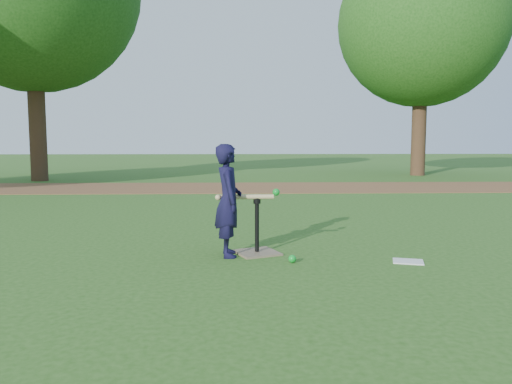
{
  "coord_description": "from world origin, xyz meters",
  "views": [
    {
      "loc": [
        0.13,
        -5.53,
        1.24
      ],
      "look_at": [
        0.32,
        0.15,
        0.65
      ],
      "focal_mm": 35.0,
      "sensor_mm": 36.0,
      "label": 1
    }
  ],
  "objects": [
    {
      "name": "tree_right",
      "position": [
        6.5,
        12.0,
        5.29
      ],
      "size": [
        5.8,
        5.8,
        8.21
      ],
      "color": "#382316",
      "rests_on": "ground"
    },
    {
      "name": "child",
      "position": [
        0.01,
        -0.25,
        0.6
      ],
      "size": [
        0.34,
        0.47,
        1.2
      ],
      "primitive_type": "imported",
      "rotation": [
        0.0,
        0.0,
        1.69
      ],
      "color": "black",
      "rests_on": "ground"
    },
    {
      "name": "swing_action",
      "position": [
        0.24,
        -0.16,
        0.64
      ],
      "size": [
        0.71,
        0.21,
        0.11
      ],
      "color": "tan",
      "rests_on": "ground"
    },
    {
      "name": "dirt_strip",
      "position": [
        0.0,
        7.5,
        0.01
      ],
      "size": [
        24.0,
        3.0,
        0.01
      ],
      "primitive_type": "cube",
      "color": "brown",
      "rests_on": "ground"
    },
    {
      "name": "batting_tee",
      "position": [
        0.32,
        -0.15,
        0.11
      ],
      "size": [
        0.56,
        0.56,
        0.61
      ],
      "color": "#77644B",
      "rests_on": "ground"
    },
    {
      "name": "clipboard",
      "position": [
        1.86,
        -0.59,
        0.01
      ],
      "size": [
        0.35,
        0.3,
        0.01
      ],
      "primitive_type": "cube",
      "rotation": [
        0.0,
        0.0,
        -0.28
      ],
      "color": "silver",
      "rests_on": "ground"
    },
    {
      "name": "ground",
      "position": [
        0.0,
        0.0,
        0.0
      ],
      "size": [
        80.0,
        80.0,
        0.0
      ],
      "primitive_type": "plane",
      "color": "#285116",
      "rests_on": "ground"
    },
    {
      "name": "wiffle_ball_ground",
      "position": [
        0.67,
        -0.57,
        0.04
      ],
      "size": [
        0.08,
        0.08,
        0.08
      ],
      "primitive_type": "sphere",
      "color": "#0D9926",
      "rests_on": "ground"
    }
  ]
}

